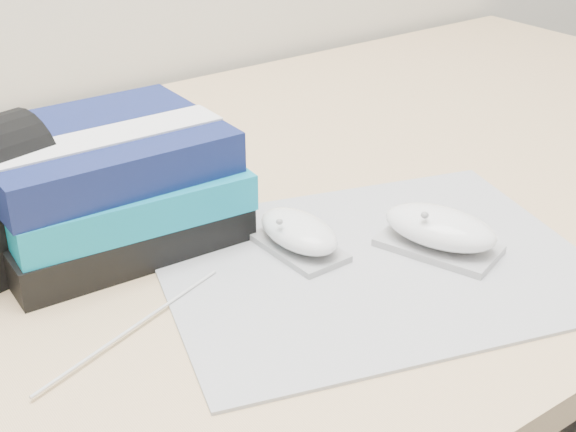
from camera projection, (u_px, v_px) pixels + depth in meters
desk at (254, 337)px, 1.03m from camera, size 1.60×0.80×0.73m
mousepad at (373, 263)px, 0.73m from camera, size 0.45×0.40×0.00m
mouse_rear at (299, 234)px, 0.74m from camera, size 0.05×0.10×0.04m
mouse_front at (440, 231)px, 0.74m from camera, size 0.09×0.12×0.05m
usb_cable at (133, 327)px, 0.64m from camera, size 0.20×0.07×0.00m
book_stack at (106, 184)px, 0.76m from camera, size 0.24×0.20×0.11m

